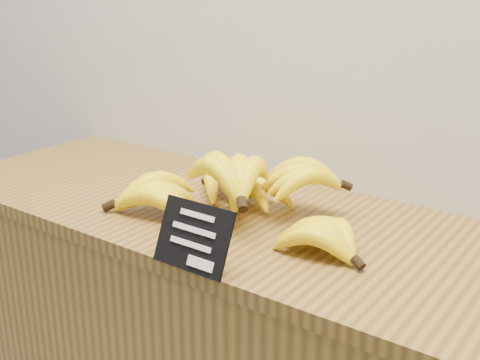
# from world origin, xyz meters

# --- Properties ---
(counter_top) EXTENTS (1.56, 0.54, 0.03)m
(counter_top) POSITION_xyz_m (-0.15, 2.75, 0.92)
(counter_top) COLOR olive
(counter_top) RESTS_ON counter
(chalkboard_sign) EXTENTS (0.15, 0.05, 0.11)m
(chalkboard_sign) POSITION_xyz_m (-0.10, 2.50, 0.98)
(chalkboard_sign) COLOR black
(chalkboard_sign) RESTS_ON counter_top
(banana_pile) EXTENTS (0.58, 0.36, 0.13)m
(banana_pile) POSITION_xyz_m (-0.17, 2.73, 0.98)
(banana_pile) COLOR #FFE50A
(banana_pile) RESTS_ON counter_top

